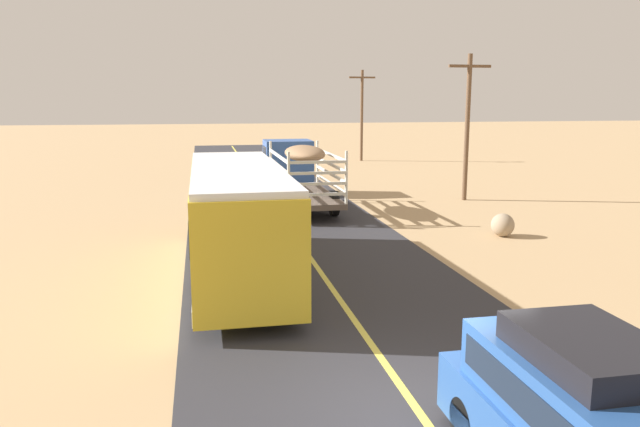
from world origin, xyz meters
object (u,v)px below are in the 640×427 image
object	(u,v)px
suv_near	(584,423)
livestock_truck	(294,165)
car_far	(267,165)
boulder_near_shoulder	(503,225)
power_pole_far	(362,112)
power_pole_mid	(467,123)
bus	(237,218)

from	to	relation	value
suv_near	livestock_truck	bearing A→B (deg)	89.86
car_far	livestock_truck	bearing A→B (deg)	-88.98
car_far	boulder_near_shoulder	size ratio (longest dim) A/B	4.81
livestock_truck	suv_near	bearing A→B (deg)	-90.14
livestock_truck	power_pole_far	size ratio (longest dim) A/B	1.31
power_pole_mid	boulder_near_shoulder	bearing A→B (deg)	-104.61
bus	boulder_near_shoulder	bearing A→B (deg)	18.98
bus	power_pole_far	distance (m)	34.51
bus	power_pole_far	world-z (taller)	power_pole_far
suv_near	boulder_near_shoulder	distance (m)	15.92
livestock_truck	boulder_near_shoulder	bearing A→B (deg)	-56.44
suv_near	car_far	world-z (taller)	suv_near
suv_near	power_pole_mid	size ratio (longest dim) A/B	0.63
suv_near	power_pole_mid	distance (m)	24.43
bus	power_pole_mid	bearing A→B (deg)	43.57
power_pole_mid	power_pole_far	size ratio (longest dim) A/B	0.98
power_pole_mid	car_far	bearing A→B (deg)	125.26
bus	car_far	bearing A→B (deg)	81.80
power_pole_mid	boulder_near_shoulder	distance (m)	9.14
livestock_truck	boulder_near_shoulder	world-z (taller)	livestock_truck
livestock_truck	power_pole_mid	world-z (taller)	power_pole_mid
livestock_truck	boulder_near_shoulder	xyz separation A→B (m)	(6.45, -9.73, -1.35)
livestock_truck	car_far	world-z (taller)	livestock_truck
power_pole_far	boulder_near_shoulder	bearing A→B (deg)	-94.25
suv_near	power_pole_far	xyz separation A→B (m)	(8.64, 43.21, 2.85)
bus	power_pole_far	size ratio (longest dim) A/B	1.35
livestock_truck	power_pole_far	world-z (taller)	power_pole_far
power_pole_mid	boulder_near_shoulder	xyz separation A→B (m)	(-2.13, -8.17, -3.49)
livestock_truck	car_far	bearing A→B (deg)	91.02
suv_near	power_pole_mid	bearing A→B (deg)	69.14
livestock_truck	boulder_near_shoulder	size ratio (longest dim) A/B	10.60
livestock_truck	car_far	size ratio (longest dim) A/B	2.20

